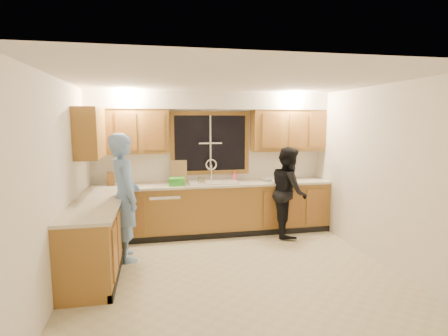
% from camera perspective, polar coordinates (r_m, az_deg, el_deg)
% --- Properties ---
extents(floor, '(4.20, 4.20, 0.00)m').
position_cam_1_polar(floor, '(4.91, 1.47, -16.33)').
color(floor, beige).
rests_on(floor, ground).
extents(ceiling, '(4.20, 4.20, 0.00)m').
position_cam_1_polar(ceiling, '(4.52, 1.58, 14.04)').
color(ceiling, white).
extents(wall_back, '(4.20, 0.00, 4.20)m').
position_cam_1_polar(wall_back, '(6.40, -2.24, 0.95)').
color(wall_back, white).
rests_on(wall_back, ground).
extents(wall_left, '(0.00, 3.80, 3.80)m').
position_cam_1_polar(wall_left, '(4.58, -25.09, -2.47)').
color(wall_left, white).
rests_on(wall_left, ground).
extents(wall_right, '(0.00, 3.80, 3.80)m').
position_cam_1_polar(wall_right, '(5.41, 23.76, -0.93)').
color(wall_right, white).
rests_on(wall_right, ground).
extents(base_cabinets_back, '(4.20, 0.60, 0.88)m').
position_cam_1_polar(base_cabinets_back, '(6.26, -1.77, -6.76)').
color(base_cabinets_back, olive).
rests_on(base_cabinets_back, ground).
extents(base_cabinets_left, '(0.60, 1.90, 0.88)m').
position_cam_1_polar(base_cabinets_left, '(5.04, -20.23, -10.82)').
color(base_cabinets_left, olive).
rests_on(base_cabinets_left, ground).
extents(countertop_back, '(4.20, 0.63, 0.04)m').
position_cam_1_polar(countertop_back, '(6.14, -1.76, -2.63)').
color(countertop_back, beige).
rests_on(countertop_back, base_cabinets_back).
extents(countertop_left, '(0.63, 1.90, 0.04)m').
position_cam_1_polar(countertop_left, '(4.92, -20.31, -5.72)').
color(countertop_left, beige).
rests_on(countertop_left, base_cabinets_left).
extents(upper_cabinets_left, '(1.35, 0.33, 0.75)m').
position_cam_1_polar(upper_cabinets_left, '(6.13, -15.36, 5.78)').
color(upper_cabinets_left, olive).
rests_on(upper_cabinets_left, wall_back).
extents(upper_cabinets_right, '(1.35, 0.33, 0.75)m').
position_cam_1_polar(upper_cabinets_right, '(6.58, 10.39, 6.03)').
color(upper_cabinets_right, olive).
rests_on(upper_cabinets_right, wall_back).
extents(upper_cabinets_return, '(0.33, 0.90, 0.75)m').
position_cam_1_polar(upper_cabinets_return, '(5.58, -21.05, 5.38)').
color(upper_cabinets_return, olive).
rests_on(upper_cabinets_return, wall_left).
extents(soffit, '(4.20, 0.35, 0.30)m').
position_cam_1_polar(soffit, '(6.19, -2.03, 10.92)').
color(soffit, silver).
rests_on(soffit, wall_back).
extents(window_frame, '(1.44, 0.03, 1.14)m').
position_cam_1_polar(window_frame, '(6.36, -2.24, 4.07)').
color(window_frame, black).
rests_on(window_frame, wall_back).
extents(sink, '(0.86, 0.52, 0.57)m').
position_cam_1_polar(sink, '(6.17, -1.79, -2.92)').
color(sink, silver).
rests_on(sink, countertop_back).
extents(dishwasher, '(0.60, 0.56, 0.82)m').
position_cam_1_polar(dishwasher, '(6.18, -9.61, -7.34)').
color(dishwasher, silver).
rests_on(dishwasher, floor).
extents(stove, '(0.58, 0.75, 0.90)m').
position_cam_1_polar(stove, '(4.51, -21.38, -12.96)').
color(stove, silver).
rests_on(stove, floor).
extents(man, '(0.62, 0.77, 1.83)m').
position_cam_1_polar(man, '(5.22, -15.93, -4.59)').
color(man, '#7099D5').
rests_on(man, floor).
extents(woman, '(0.71, 0.85, 1.56)m').
position_cam_1_polar(woman, '(6.21, 10.49, -3.77)').
color(woman, black).
rests_on(woman, floor).
extents(knife_block, '(0.13, 0.11, 0.21)m').
position_cam_1_polar(knife_block, '(6.23, -18.02, -1.69)').
color(knife_block, '#976229').
rests_on(knife_block, countertop_back).
extents(cutting_board, '(0.30, 0.13, 0.38)m').
position_cam_1_polar(cutting_board, '(6.27, -7.41, -0.50)').
color(cutting_board, tan).
rests_on(cutting_board, countertop_back).
extents(dish_crate, '(0.28, 0.26, 0.12)m').
position_cam_1_polar(dish_crate, '(5.97, -7.72, -2.21)').
color(dish_crate, green).
rests_on(dish_crate, countertop_back).
extents(soap_bottle, '(0.10, 0.11, 0.18)m').
position_cam_1_polar(soap_bottle, '(6.41, 1.77, -1.22)').
color(soap_bottle, '#FA5F83').
rests_on(soap_bottle, countertop_back).
extents(bowl, '(0.23, 0.23, 0.05)m').
position_cam_1_polar(bowl, '(6.40, 7.18, -1.86)').
color(bowl, silver).
rests_on(bowl, countertop_back).
extents(can_left, '(0.08, 0.08, 0.12)m').
position_cam_1_polar(can_left, '(5.98, -3.97, -2.18)').
color(can_left, beige).
rests_on(can_left, countertop_back).
extents(can_right, '(0.07, 0.07, 0.11)m').
position_cam_1_polar(can_right, '(5.93, -3.25, -2.27)').
color(can_right, beige).
rests_on(can_right, countertop_back).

